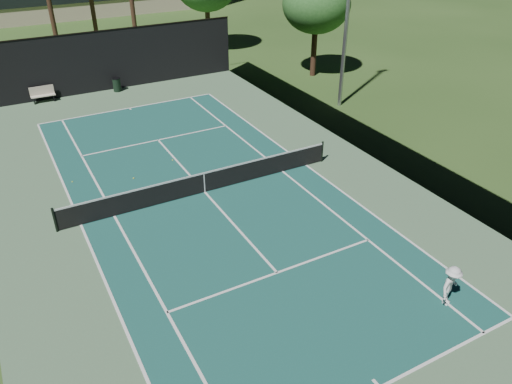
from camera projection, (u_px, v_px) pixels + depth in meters
ground at (205, 192)px, 22.54m from camera, size 160.00×160.00×0.00m
apron_slab at (205, 192)px, 22.54m from camera, size 18.00×32.00×0.01m
court_surface at (205, 192)px, 22.53m from camera, size 10.97×23.77×0.01m
court_lines at (205, 192)px, 22.53m from camera, size 11.07×23.87×0.01m
tennis_net at (204, 182)px, 22.25m from camera, size 12.90×0.10×1.10m
fence at (202, 152)px, 21.56m from camera, size 18.04×32.05×4.03m
player at (451, 286)px, 16.02m from camera, size 1.09×0.84×1.48m
tennis_ball_b at (134, 178)px, 23.60m from camera, size 0.07×0.07×0.07m
tennis_ball_c at (173, 160)px, 25.25m from camera, size 0.06×0.06×0.06m
tennis_ball_d at (72, 182)px, 23.32m from camera, size 0.06×0.06×0.06m
park_bench at (43, 94)px, 32.23m from camera, size 1.50×0.45×1.02m
trash_bin at (117, 85)px, 34.03m from camera, size 0.56×0.56×0.95m
decid_tree_b at (317, 4)px, 34.78m from camera, size 4.80×4.80×7.14m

